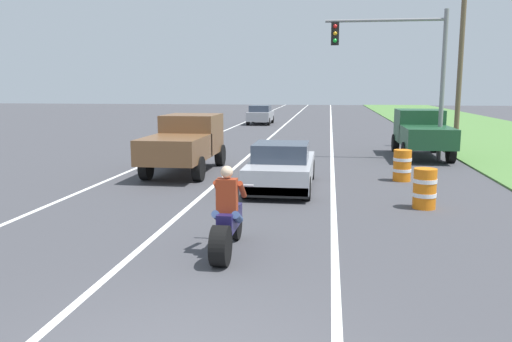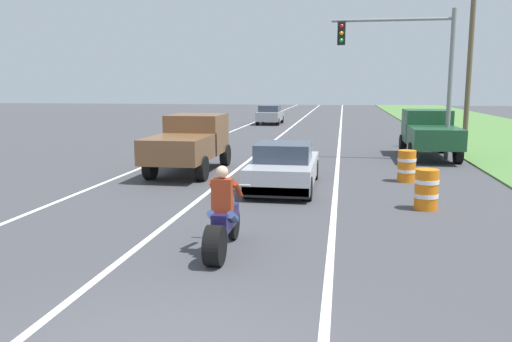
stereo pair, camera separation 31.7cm
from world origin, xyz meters
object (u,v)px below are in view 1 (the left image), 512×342
Objects in this scene: distant_car_far_ahead at (260,114)px; sports_car_silver at (281,167)px; pickup_truck_right_shoulder_dark_green at (422,131)px; pickup_truck_left_lane_brown at (185,141)px; construction_barrel_nearest at (425,188)px; motorcycle_with_rider at (227,223)px; construction_barrel_mid at (402,165)px; traffic_light_mast_near at (406,61)px.

sports_car_silver is at bearing -81.11° from distant_car_far_ahead.
pickup_truck_right_shoulder_dark_green is 20.49m from distant_car_far_ahead.
pickup_truck_left_lane_brown is 10.37m from pickup_truck_right_shoulder_dark_green.
construction_barrel_nearest is at bearing -74.43° from distant_car_far_ahead.
construction_barrel_mid is (4.11, 8.01, -0.09)m from motorcycle_with_rider.
traffic_light_mast_near is (7.95, 4.41, 2.90)m from pickup_truck_left_lane_brown.
pickup_truck_right_shoulder_dark_green is at bearing 55.58° from sports_car_silver.
motorcycle_with_rider reaches higher than construction_barrel_mid.
pickup_truck_left_lane_brown is at bearing 110.25° from motorcycle_with_rider.
construction_barrel_nearest is at bearing -93.92° from traffic_light_mast_near.
distant_car_far_ahead reaches higher than construction_barrel_mid.
distant_car_far_ahead reaches higher than sports_car_silver.
traffic_light_mast_near is 21.16m from distant_car_far_ahead.
traffic_light_mast_near is at bearing 29.05° from pickup_truck_left_lane_brown.
construction_barrel_mid is at bearing -97.26° from traffic_light_mast_near.
distant_car_far_ahead is (-7.77, 24.21, 0.27)m from construction_barrel_mid.
construction_barrel_mid is at bearing 90.55° from construction_barrel_nearest.
traffic_light_mast_near is (4.35, 6.82, 3.38)m from sports_car_silver.
traffic_light_mast_near is (-0.94, -0.92, 2.90)m from pickup_truck_right_shoulder_dark_green.
sports_car_silver is 26.28m from distant_car_far_ahead.
construction_barrel_mid is at bearing -104.88° from pickup_truck_right_shoulder_dark_green.
pickup_truck_right_shoulder_dark_green is 1.20× the size of distant_car_far_ahead.
pickup_truck_left_lane_brown is 9.54m from traffic_light_mast_near.
pickup_truck_right_shoulder_dark_green is (8.89, 5.33, 0.00)m from pickup_truck_left_lane_brown.
pickup_truck_right_shoulder_dark_green is at bearing 80.99° from construction_barrel_nearest.
motorcycle_with_rider reaches higher than sports_car_silver.
traffic_light_mast_near is 1.50× the size of distant_car_far_ahead.
motorcycle_with_rider is at bearing -93.63° from sports_car_silver.
construction_barrel_nearest is 0.25× the size of distant_car_far_ahead.
construction_barrel_mid is (-1.59, -5.98, -0.60)m from pickup_truck_right_shoulder_dark_green.
construction_barrel_mid is (7.30, -0.65, -0.60)m from pickup_truck_left_lane_brown.
pickup_truck_left_lane_brown is (-3.19, 8.66, 0.51)m from motorcycle_with_rider.
motorcycle_with_rider is at bearing -134.60° from construction_barrel_nearest.
pickup_truck_left_lane_brown is 4.80× the size of construction_barrel_nearest.
traffic_light_mast_near is at bearing 70.03° from motorcycle_with_rider.
construction_barrel_mid is (-0.04, 3.81, 0.00)m from construction_barrel_nearest.
pickup_truck_right_shoulder_dark_green reaches higher than construction_barrel_nearest.
pickup_truck_left_lane_brown is at bearing 174.92° from construction_barrel_mid.
pickup_truck_right_shoulder_dark_green reaches higher than sports_car_silver.
sports_car_silver is 4.30× the size of construction_barrel_mid.
motorcycle_with_rider is 9.00m from construction_barrel_mid.
pickup_truck_right_shoulder_dark_green is at bearing 44.18° from traffic_light_mast_near.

